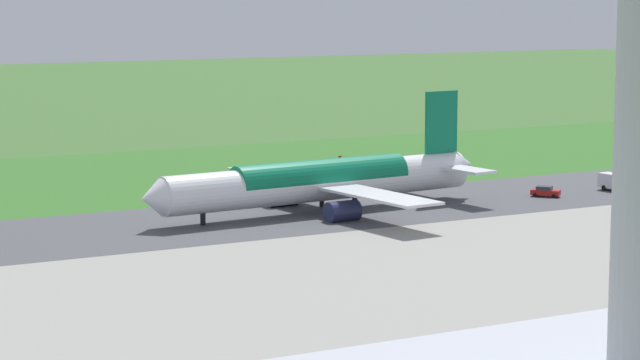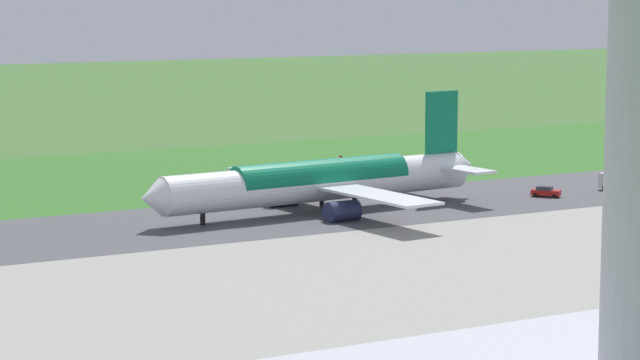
% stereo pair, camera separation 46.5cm
% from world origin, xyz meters
% --- Properties ---
extents(ground_plane, '(800.00, 800.00, 0.00)m').
position_xyz_m(ground_plane, '(0.00, 0.00, 0.00)').
color(ground_plane, '#3D662D').
extents(runway_asphalt, '(600.00, 29.26, 0.06)m').
position_xyz_m(runway_asphalt, '(0.00, 0.00, 0.03)').
color(runway_asphalt, '#47474C').
rests_on(runway_asphalt, ground).
extents(apron_concrete, '(440.00, 110.00, 0.05)m').
position_xyz_m(apron_concrete, '(0.00, 48.01, 0.03)').
color(apron_concrete, gray).
rests_on(apron_concrete, ground).
extents(grass_verge_foreground, '(600.00, 80.00, 0.04)m').
position_xyz_m(grass_verge_foreground, '(0.00, -39.31, 0.02)').
color(grass_verge_foreground, '#346B27').
rests_on(grass_verge_foreground, ground).
extents(airliner_main, '(54.15, 44.34, 15.88)m').
position_xyz_m(airliner_main, '(1.29, -0.03, 4.35)').
color(airliner_main, white).
rests_on(airliner_main, ground).
extents(service_truck_baggage, '(2.82, 6.00, 2.65)m').
position_xyz_m(service_truck_baggage, '(-46.95, 4.78, 1.40)').
color(service_truck_baggage, '#B21914').
rests_on(service_truck_baggage, ground).
extents(service_car_ops, '(4.03, 4.41, 1.62)m').
position_xyz_m(service_car_ops, '(-34.12, 4.00, 0.84)').
color(service_car_ops, '#B21914').
rests_on(service_car_ops, ground).
extents(no_stopping_sign, '(0.60, 0.10, 2.41)m').
position_xyz_m(no_stopping_sign, '(-23.03, -37.12, 1.44)').
color(no_stopping_sign, slate).
rests_on(no_stopping_sign, ground).
extents(traffic_cone_orange, '(0.40, 0.40, 0.55)m').
position_xyz_m(traffic_cone_orange, '(-18.10, -41.50, 0.28)').
color(traffic_cone_orange, orange).
rests_on(traffic_cone_orange, ground).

